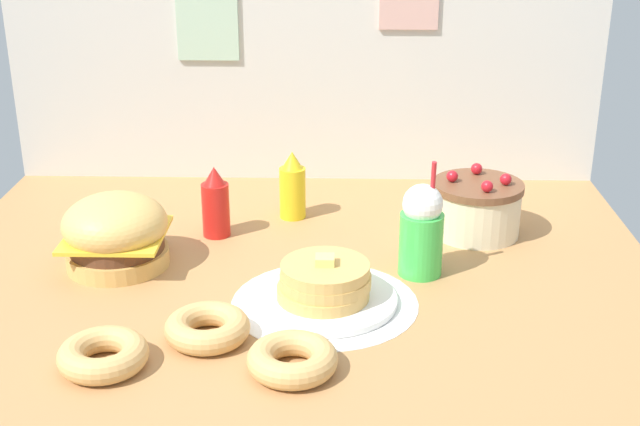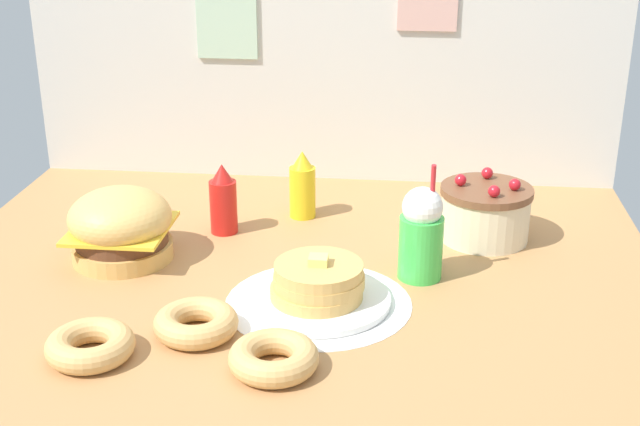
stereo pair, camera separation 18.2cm
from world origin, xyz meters
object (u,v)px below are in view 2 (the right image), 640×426
(ketchup_bottle, at_px, (223,201))
(mustard_bottle, at_px, (302,186))
(burger, at_px, (121,226))
(cream_soda_cup, at_px, (421,234))
(pancake_stack, at_px, (318,286))
(layer_cake, at_px, (485,212))
(donut_pink_glaze, at_px, (90,345))
(donut_vanilla, at_px, (274,357))
(donut_chocolate, at_px, (196,322))

(ketchup_bottle, distance_m, mustard_bottle, 0.28)
(burger, xyz_separation_m, cream_soda_cup, (0.88, -0.03, 0.03))
(pancake_stack, xyz_separation_m, layer_cake, (0.47, 0.49, 0.04))
(burger, bearing_deg, ketchup_bottle, 41.77)
(mustard_bottle, height_order, donut_pink_glaze, mustard_bottle)
(cream_soda_cup, relative_size, donut_vanilla, 1.61)
(burger, bearing_deg, donut_pink_glaze, -79.57)
(pancake_stack, bearing_deg, layer_cake, 46.08)
(ketchup_bottle, relative_size, cream_soda_cup, 0.67)
(layer_cake, relative_size, donut_chocolate, 1.34)
(cream_soda_cup, relative_size, donut_pink_glaze, 1.61)
(mustard_bottle, bearing_deg, burger, -141.62)
(cream_soda_cup, relative_size, donut_chocolate, 1.61)
(layer_cake, bearing_deg, mustard_bottle, 168.24)
(pancake_stack, relative_size, layer_cake, 1.36)
(layer_cake, height_order, donut_chocolate, layer_cake)
(cream_soda_cup, xyz_separation_m, donut_pink_glaze, (-0.78, -0.52, -0.10))
(donut_vanilla, bearing_deg, burger, 134.34)
(pancake_stack, bearing_deg, ketchup_bottle, 127.87)
(donut_vanilla, bearing_deg, donut_chocolate, 147.39)
(pancake_stack, xyz_separation_m, ketchup_bottle, (-0.35, 0.45, 0.05))
(layer_cake, relative_size, ketchup_bottle, 1.25)
(burger, height_order, mustard_bottle, mustard_bottle)
(pancake_stack, bearing_deg, burger, 159.98)
(cream_soda_cup, distance_m, donut_vanilla, 0.63)
(donut_pink_glaze, relative_size, donut_vanilla, 1.00)
(pancake_stack, height_order, ketchup_bottle, ketchup_bottle)
(ketchup_bottle, distance_m, donut_vanilla, 0.84)
(layer_cake, height_order, ketchup_bottle, ketchup_bottle)
(burger, relative_size, pancake_stack, 0.78)
(pancake_stack, xyz_separation_m, mustard_bottle, (-0.12, 0.61, 0.05))
(burger, xyz_separation_m, pancake_stack, (0.61, -0.22, -0.05))
(layer_cake, xyz_separation_m, donut_vanilla, (-0.54, -0.82, -0.05))
(cream_soda_cup, bearing_deg, donut_chocolate, -145.13)
(layer_cake, height_order, mustard_bottle, mustard_bottle)
(ketchup_bottle, distance_m, donut_pink_glaze, 0.80)
(burger, height_order, cream_soda_cup, cream_soda_cup)
(pancake_stack, xyz_separation_m, donut_pink_glaze, (-0.51, -0.33, -0.02))
(pancake_stack, distance_m, layer_cake, 0.68)
(burger, height_order, pancake_stack, burger)
(ketchup_bottle, height_order, cream_soda_cup, cream_soda_cup)
(burger, bearing_deg, mustard_bottle, 38.38)
(mustard_bottle, relative_size, donut_chocolate, 1.08)
(layer_cake, relative_size, cream_soda_cup, 0.83)
(layer_cake, height_order, cream_soda_cup, cream_soda_cup)
(burger, xyz_separation_m, donut_chocolate, (0.33, -0.42, -0.07))
(burger, height_order, donut_chocolate, burger)
(donut_pink_glaze, bearing_deg, mustard_bottle, 67.40)
(layer_cake, distance_m, donut_vanilla, 0.98)
(layer_cake, bearing_deg, pancake_stack, -133.92)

